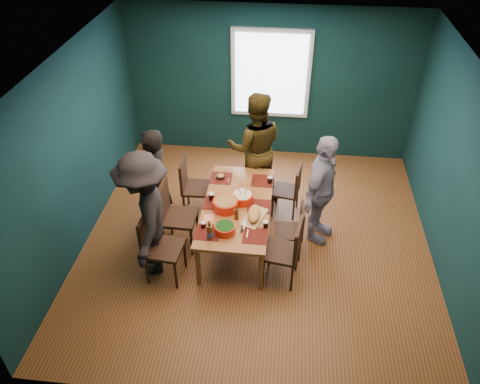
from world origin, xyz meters
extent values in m
cube|color=#9C532D|center=(0.00, 0.00, -0.01)|extent=(5.00, 5.00, 0.01)
cube|color=silver|center=(0.00, 0.00, 2.70)|extent=(5.00, 5.00, 0.01)
cube|color=#0F3333|center=(-2.50, 0.00, 1.35)|extent=(0.01, 5.00, 2.70)
cube|color=#0F3333|center=(2.50, 0.00, 1.35)|extent=(0.01, 5.00, 2.70)
cube|color=#0F3333|center=(0.00, 2.50, 1.35)|extent=(5.00, 0.01, 2.70)
cube|color=#0F3333|center=(0.00, -2.50, 1.35)|extent=(5.00, 0.01, 2.70)
cube|color=silver|center=(0.00, 2.47, 1.55)|extent=(1.35, 0.06, 1.55)
cube|color=brown|center=(-0.28, -0.07, 0.68)|extent=(0.94, 1.86, 0.05)
cylinder|color=brown|center=(-0.69, -0.92, 0.33)|extent=(0.06, 0.06, 0.66)
cylinder|color=brown|center=(0.12, -0.92, 0.33)|extent=(0.06, 0.06, 0.66)
cylinder|color=brown|center=(-0.69, 0.78, 0.33)|extent=(0.06, 0.06, 0.66)
cylinder|color=brown|center=(0.12, 0.78, 0.33)|extent=(0.06, 0.06, 0.66)
cube|color=black|center=(-0.97, 0.56, 0.47)|extent=(0.45, 0.45, 0.04)
cube|color=black|center=(-1.17, 0.56, 0.73)|extent=(0.06, 0.44, 0.48)
cylinder|color=black|center=(-1.15, 0.37, 0.22)|extent=(0.03, 0.03, 0.45)
cylinder|color=black|center=(-0.78, 0.38, 0.22)|extent=(0.03, 0.03, 0.45)
cylinder|color=black|center=(-1.17, 0.74, 0.22)|extent=(0.03, 0.03, 0.45)
cylinder|color=black|center=(-0.79, 0.76, 0.22)|extent=(0.03, 0.03, 0.45)
cube|color=black|center=(-1.08, -0.19, 0.50)|extent=(0.48, 0.48, 0.04)
cube|color=black|center=(-1.29, -0.18, 0.78)|extent=(0.06, 0.47, 0.51)
cylinder|color=black|center=(-1.29, -0.38, 0.24)|extent=(0.04, 0.04, 0.48)
cylinder|color=black|center=(-0.89, -0.39, 0.24)|extent=(0.04, 0.04, 0.48)
cylinder|color=black|center=(-1.28, 0.02, 0.24)|extent=(0.04, 0.04, 0.48)
cylinder|color=black|center=(-0.88, 0.00, 0.24)|extent=(0.04, 0.04, 0.48)
cube|color=black|center=(-1.15, -0.81, 0.49)|extent=(0.50, 0.50, 0.04)
cube|color=black|center=(-1.35, -0.79, 0.77)|extent=(0.09, 0.46, 0.51)
cylinder|color=black|center=(-1.36, -0.99, 0.24)|extent=(0.04, 0.04, 0.47)
cylinder|color=black|center=(-0.97, -1.03, 0.24)|extent=(0.04, 0.04, 0.47)
cylinder|color=black|center=(-1.33, -0.60, 0.24)|extent=(0.04, 0.04, 0.47)
cylinder|color=black|center=(-0.93, -0.64, 0.24)|extent=(0.04, 0.04, 0.47)
cube|color=black|center=(0.38, 0.72, 0.41)|extent=(0.44, 0.44, 0.04)
cube|color=black|center=(0.55, 0.69, 0.64)|extent=(0.10, 0.39, 0.42)
cylinder|color=black|center=(0.19, 0.58, 0.20)|extent=(0.03, 0.03, 0.39)
cylinder|color=black|center=(0.52, 0.53, 0.20)|extent=(0.03, 0.03, 0.39)
cylinder|color=black|center=(0.25, 0.91, 0.20)|extent=(0.03, 0.03, 0.39)
cylinder|color=black|center=(0.57, 0.86, 0.20)|extent=(0.03, 0.03, 0.39)
cube|color=black|center=(0.45, -0.20, 0.40)|extent=(0.39, 0.39, 0.04)
cube|color=black|center=(0.62, -0.19, 0.62)|extent=(0.05, 0.37, 0.41)
cylinder|color=black|center=(0.30, -0.36, 0.19)|extent=(0.03, 0.03, 0.38)
cylinder|color=black|center=(0.62, -0.35, 0.19)|extent=(0.03, 0.03, 0.38)
cylinder|color=black|center=(0.28, -0.05, 0.19)|extent=(0.03, 0.03, 0.38)
cylinder|color=black|center=(0.60, -0.03, 0.19)|extent=(0.03, 0.03, 0.38)
cube|color=black|center=(0.37, -0.69, 0.47)|extent=(0.50, 0.50, 0.04)
cube|color=black|center=(0.56, -0.72, 0.73)|extent=(0.11, 0.44, 0.48)
cylinder|color=black|center=(0.15, -0.84, 0.23)|extent=(0.03, 0.03, 0.45)
cylinder|color=black|center=(0.52, -0.90, 0.23)|extent=(0.03, 0.03, 0.45)
cylinder|color=black|center=(0.21, -0.47, 0.23)|extent=(0.03, 0.03, 0.45)
cylinder|color=black|center=(0.58, -0.53, 0.23)|extent=(0.03, 0.03, 0.45)
imported|color=black|center=(-1.49, 0.13, 0.84)|extent=(0.57, 0.71, 1.68)
imported|color=black|center=(-0.14, 1.13, 0.91)|extent=(0.97, 0.80, 1.82)
imported|color=white|center=(0.86, 0.20, 0.85)|extent=(0.76, 1.08, 1.70)
imported|color=black|center=(-1.38, -0.67, 0.91)|extent=(0.90, 1.29, 1.82)
cylinder|color=red|center=(-0.43, -0.17, 0.77)|extent=(0.34, 0.34, 0.14)
cylinder|color=olive|center=(-0.43, -0.17, 0.84)|extent=(0.30, 0.30, 0.02)
cylinder|color=red|center=(-0.22, 0.02, 0.76)|extent=(0.30, 0.30, 0.12)
cylinder|color=#F0EAC5|center=(-0.22, 0.02, 0.82)|extent=(0.27, 0.27, 0.02)
cylinder|color=tan|center=(-0.18, 0.02, 0.86)|extent=(0.09, 0.16, 0.24)
cylinder|color=tan|center=(-0.25, 0.02, 0.86)|extent=(0.07, 0.17, 0.24)
cylinder|color=red|center=(-0.37, -0.64, 0.76)|extent=(0.27, 0.27, 0.11)
cylinder|color=#134A12|center=(-0.37, -0.64, 0.81)|extent=(0.24, 0.24, 0.02)
cube|color=tan|center=(-0.02, -0.32, 0.71)|extent=(0.37, 0.51, 0.02)
ellipsoid|color=#D2954B|center=(-0.02, -0.32, 0.78)|extent=(0.28, 0.40, 0.11)
cube|color=#B1B2B8|center=(-0.13, -0.50, 0.73)|extent=(0.04, 0.19, 0.00)
cylinder|color=black|center=(-0.16, -0.60, 0.73)|extent=(0.03, 0.10, 0.02)
sphere|color=#225613|center=(-0.02, -0.42, 0.78)|extent=(0.03, 0.03, 0.03)
sphere|color=#225613|center=(-0.02, -0.32, 0.78)|extent=(0.03, 0.03, 0.03)
sphere|color=#225613|center=(-0.02, -0.21, 0.78)|extent=(0.03, 0.03, 0.03)
cylinder|color=black|center=(-0.60, 0.53, 0.73)|extent=(0.13, 0.13, 0.05)
cylinder|color=olive|center=(-0.60, 0.53, 0.75)|extent=(0.11, 0.11, 0.01)
cylinder|color=#44270C|center=(-0.54, -0.78, 0.80)|extent=(0.07, 0.07, 0.20)
cylinder|color=#44270C|center=(-0.54, -0.78, 0.94)|extent=(0.03, 0.03, 0.08)
cylinder|color=#1945B1|center=(-0.54, -0.78, 0.77)|extent=(0.08, 0.08, 0.04)
cylinder|color=#44270C|center=(-0.25, -0.36, 0.79)|extent=(0.06, 0.06, 0.16)
cylinder|color=#44270C|center=(-0.25, -0.36, 0.90)|extent=(0.02, 0.02, 0.06)
cylinder|color=black|center=(-0.66, -0.59, 0.75)|extent=(0.06, 0.06, 0.09)
cylinder|color=silver|center=(-0.66, -0.59, 0.79)|extent=(0.06, 0.06, 0.01)
cylinder|color=black|center=(0.14, -0.49, 0.75)|extent=(0.06, 0.06, 0.09)
cylinder|color=silver|center=(0.14, -0.49, 0.79)|extent=(0.07, 0.07, 0.01)
cylinder|color=black|center=(0.14, 0.50, 0.76)|extent=(0.07, 0.07, 0.10)
cylinder|color=silver|center=(0.14, 0.50, 0.80)|extent=(0.08, 0.08, 0.02)
cylinder|color=black|center=(-0.65, 0.01, 0.76)|extent=(0.07, 0.07, 0.11)
cylinder|color=silver|center=(-0.65, 0.01, 0.81)|extent=(0.08, 0.08, 0.02)
cube|color=#FF8A6B|center=(0.05, 0.01, 0.71)|extent=(0.14, 0.14, 0.00)
cube|color=#FF8A6B|center=(-0.63, -0.38, 0.71)|extent=(0.15, 0.15, 0.00)
cube|color=#FF8A6B|center=(0.03, -0.75, 0.71)|extent=(0.17, 0.17, 0.00)
camera|label=1|loc=(0.32, -5.07, 4.75)|focal=35.00mm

